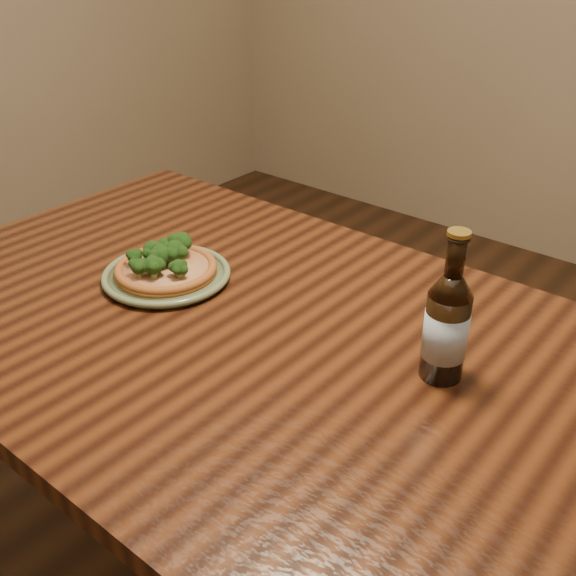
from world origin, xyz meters
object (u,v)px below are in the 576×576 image
Objects in this scene: table at (278,379)px; beer_bottle at (446,325)px; plate at (167,275)px; pizza at (165,266)px.

beer_bottle reaches higher than table.
beer_bottle is at bearing 6.46° from plate.
table is 0.32m from plate.
plate is at bearing 4.77° from pizza.
pizza is at bearing 166.68° from beer_bottle.
beer_bottle reaches higher than plate.
pizza is (-0.00, -0.00, 0.02)m from plate.
beer_bottle is at bearing 6.46° from pizza.
table is at bearing -2.95° from pizza.
plate reaches higher than table.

